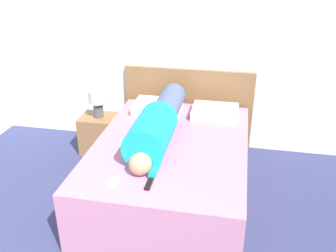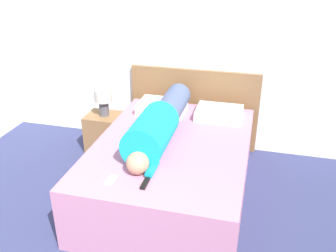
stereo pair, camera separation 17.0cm
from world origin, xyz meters
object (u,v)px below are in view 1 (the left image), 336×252
object	(u,v)px
nightstand	(100,134)
pillow_second	(215,112)
bed	(171,169)
person_lying	(158,124)
tv_remote	(149,184)
pillow_near_headboard	(158,107)
table_lamp	(98,100)
cell_phone	(114,182)

from	to	relation	value
nightstand	pillow_second	xyz separation A→B (m)	(1.38, -0.01, 0.42)
bed	pillow_second	xyz separation A→B (m)	(0.36, 0.70, 0.35)
person_lying	pillow_second	bearing A→B (deg)	51.79
bed	tv_remote	size ratio (longest dim) A/B	13.53
nightstand	pillow_near_headboard	bearing A→B (deg)	-1.03
bed	tv_remote	distance (m)	0.80
nightstand	pillow_second	world-z (taller)	pillow_second
table_lamp	pillow_second	xyz separation A→B (m)	(1.38, -0.01, -0.02)
person_lying	pillow_near_headboard	world-z (taller)	person_lying
person_lying	cell_phone	distance (m)	0.85
nightstand	pillow_second	bearing A→B (deg)	-0.54
table_lamp	person_lying	world-z (taller)	person_lying
bed	pillow_second	bearing A→B (deg)	62.68
nightstand	person_lying	world-z (taller)	person_lying
pillow_near_headboard	cell_phone	size ratio (longest dim) A/B	4.07
bed	nightstand	distance (m)	1.25
bed	cell_phone	world-z (taller)	cell_phone
tv_remote	person_lying	bearing A→B (deg)	97.71
nightstand	table_lamp	world-z (taller)	table_lamp
cell_phone	table_lamp	bearing A→B (deg)	115.29
table_lamp	pillow_second	world-z (taller)	table_lamp
pillow_near_headboard	pillow_second	bearing A→B (deg)	-0.00
nightstand	pillow_near_headboard	size ratio (longest dim) A/B	0.88
pillow_second	tv_remote	bearing A→B (deg)	-105.50
table_lamp	pillow_near_headboard	bearing A→B (deg)	-1.03
bed	person_lying	size ratio (longest dim) A/B	1.25
bed	nightstand	size ratio (longest dim) A/B	4.38
nightstand	bed	bearing A→B (deg)	-35.10
nightstand	tv_remote	size ratio (longest dim) A/B	3.09
pillow_near_headboard	tv_remote	bearing A→B (deg)	-79.99
table_lamp	pillow_near_headboard	world-z (taller)	table_lamp
person_lying	pillow_near_headboard	distance (m)	0.67
nightstand	cell_phone	bearing A→B (deg)	-64.71
tv_remote	nightstand	bearing A→B (deg)	124.04
pillow_near_headboard	nightstand	bearing A→B (deg)	178.97
bed	table_lamp	xyz separation A→B (m)	(-1.02, 0.72, 0.38)
person_lying	bed	bearing A→B (deg)	-22.04
person_lying	pillow_second	xyz separation A→B (m)	(0.51, 0.65, -0.11)
nightstand	person_lying	bearing A→B (deg)	-36.94
person_lying	tv_remote	bearing A→B (deg)	-82.29
pillow_near_headboard	pillow_second	distance (m)	0.65
person_lying	pillow_near_headboard	bearing A→B (deg)	102.80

